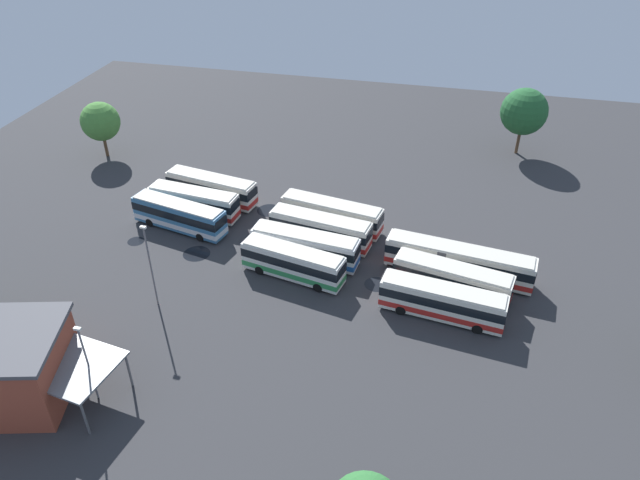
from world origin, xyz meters
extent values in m
plane|color=#333335|center=(0.00, 0.00, 0.00)|extent=(110.47, 110.47, 0.00)
cube|color=teal|center=(-15.87, 0.78, 1.79)|extent=(11.77, 4.93, 2.98)
cube|color=beige|center=(-15.87, 0.78, 3.35)|extent=(11.28, 4.64, 0.14)
cube|color=black|center=(-15.87, 0.78, 2.27)|extent=(11.84, 4.98, 0.95)
cube|color=silver|center=(-15.87, 0.78, 0.96)|extent=(11.84, 4.98, 0.60)
cube|color=black|center=(-10.24, -0.49, 2.37)|extent=(0.50, 1.98, 1.10)
cylinder|color=black|center=(-12.14, 1.10, 0.50)|extent=(1.04, 0.51, 1.00)
cylinder|color=black|center=(-12.64, -1.11, 0.50)|extent=(1.04, 0.51, 1.00)
cylinder|color=black|center=(-19.10, 2.66, 0.50)|extent=(1.04, 0.51, 1.00)
cylinder|color=black|center=(-19.60, 0.45, 0.50)|extent=(1.04, 0.51, 1.00)
cube|color=silver|center=(-15.42, 3.97, 1.79)|extent=(11.13, 3.64, 2.98)
cube|color=beige|center=(-15.42, 3.97, 3.35)|extent=(10.67, 3.40, 0.14)
cube|color=black|center=(-15.42, 3.97, 2.27)|extent=(11.19, 3.68, 0.95)
cube|color=red|center=(-15.42, 3.97, 0.96)|extent=(11.19, 3.68, 0.60)
cube|color=black|center=(-9.98, 3.38, 2.37)|extent=(0.28, 2.02, 1.10)
cylinder|color=black|center=(-11.93, 4.73, 0.50)|extent=(1.03, 0.41, 1.00)
cylinder|color=black|center=(-12.17, 2.48, 0.50)|extent=(1.03, 0.41, 1.00)
cylinder|color=black|center=(-18.66, 5.47, 0.50)|extent=(1.03, 0.41, 1.00)
cylinder|color=black|center=(-18.91, 3.22, 0.50)|extent=(1.03, 0.41, 1.00)
cube|color=silver|center=(-14.67, 7.61, 1.79)|extent=(11.88, 4.53, 2.98)
cube|color=beige|center=(-14.67, 7.61, 3.35)|extent=(11.39, 4.25, 0.14)
cube|color=black|center=(-14.67, 7.61, 2.27)|extent=(11.95, 4.58, 0.95)
cube|color=red|center=(-14.67, 7.61, 0.96)|extent=(11.95, 4.58, 0.60)
cube|color=black|center=(-8.94, 6.55, 2.37)|extent=(0.42, 2.00, 1.10)
cylinder|color=black|center=(-10.92, 8.07, 0.50)|extent=(1.04, 0.48, 1.00)
cylinder|color=black|center=(-11.33, 5.84, 0.50)|extent=(1.04, 0.48, 1.00)
cylinder|color=black|center=(-18.01, 9.38, 0.50)|extent=(1.04, 0.48, 1.00)
cylinder|color=black|center=(-18.43, 7.15, 0.50)|extent=(1.04, 0.48, 1.00)
cube|color=silver|center=(-0.69, -4.98, 1.79)|extent=(11.10, 4.64, 2.98)
cube|color=beige|center=(-0.69, -4.98, 3.35)|extent=(10.64, 4.36, 0.14)
cube|color=black|center=(-0.69, -4.98, 2.27)|extent=(11.16, 4.69, 0.95)
cube|color=#2D8C4C|center=(-0.69, -4.98, 0.96)|extent=(11.16, 4.69, 0.60)
cube|color=black|center=(4.62, -6.09, 2.37)|extent=(0.47, 1.99, 1.10)
cylinder|color=black|center=(2.83, -4.56, 0.50)|extent=(1.04, 0.50, 1.00)
cylinder|color=black|center=(2.36, -6.78, 0.50)|extent=(1.04, 0.50, 1.00)
cylinder|color=black|center=(-3.74, -3.18, 0.50)|extent=(1.04, 0.50, 1.00)
cylinder|color=black|center=(-4.20, -5.39, 0.50)|extent=(1.04, 0.50, 1.00)
cube|color=silver|center=(-0.21, -1.87, 1.79)|extent=(11.74, 3.75, 2.98)
cube|color=beige|center=(-0.21, -1.87, 3.35)|extent=(11.25, 3.50, 0.14)
cube|color=black|center=(-0.21, -1.87, 2.27)|extent=(11.80, 3.79, 0.95)
cube|color=#1E56A8|center=(-0.21, -1.87, 0.96)|extent=(11.80, 3.79, 0.60)
cube|color=black|center=(5.53, -2.52, 2.37)|extent=(0.29, 2.01, 1.10)
cylinder|color=black|center=(3.47, -1.14, 0.50)|extent=(1.03, 0.41, 1.00)
cylinder|color=black|center=(3.22, -3.40, 0.50)|extent=(1.03, 0.41, 1.00)
cylinder|color=black|center=(-3.63, -0.34, 0.50)|extent=(1.03, 0.41, 1.00)
cylinder|color=black|center=(-3.89, -2.59, 0.50)|extent=(1.03, 0.41, 1.00)
cube|color=silver|center=(0.58, 1.74, 1.79)|extent=(11.62, 4.25, 2.98)
cube|color=beige|center=(0.58, 1.74, 3.35)|extent=(11.14, 3.98, 0.14)
cube|color=black|center=(0.58, 1.74, 2.27)|extent=(11.68, 4.29, 0.95)
cube|color=red|center=(0.58, 1.74, 0.96)|extent=(11.68, 4.29, 0.60)
cube|color=black|center=(6.21, 0.83, 2.37)|extent=(0.38, 2.00, 1.10)
cylinder|color=black|center=(4.25, 2.29, 0.50)|extent=(1.04, 0.46, 1.00)
cylinder|color=black|center=(3.88, 0.06, 0.50)|extent=(1.04, 0.46, 1.00)
cylinder|color=black|center=(-2.71, 3.42, 0.50)|extent=(1.04, 0.46, 1.00)
cylinder|color=black|center=(-3.08, 1.18, 0.50)|extent=(1.04, 0.46, 1.00)
cube|color=silver|center=(1.12, 5.06, 1.79)|extent=(12.07, 4.53, 2.98)
cube|color=beige|center=(1.12, 5.06, 3.35)|extent=(11.57, 4.25, 0.14)
cube|color=black|center=(1.12, 5.06, 2.27)|extent=(12.14, 4.58, 0.95)
cube|color=red|center=(1.12, 5.06, 0.96)|extent=(12.14, 4.58, 0.60)
cube|color=black|center=(6.95, 4.01, 2.37)|extent=(0.42, 2.00, 1.10)
cylinder|color=black|center=(4.93, 5.52, 0.50)|extent=(1.04, 0.47, 1.00)
cylinder|color=black|center=(4.53, 3.29, 0.50)|extent=(1.04, 0.47, 1.00)
cylinder|color=black|center=(-2.28, 6.83, 0.50)|extent=(1.04, 0.47, 1.00)
cylinder|color=black|center=(-2.69, 4.60, 0.50)|extent=(1.04, 0.47, 1.00)
cube|color=silver|center=(14.60, -7.66, 1.79)|extent=(11.88, 4.01, 2.98)
cube|color=beige|center=(14.60, -7.66, 3.35)|extent=(11.39, 3.75, 0.14)
cube|color=black|center=(14.60, -7.66, 2.27)|extent=(11.94, 4.05, 0.95)
cube|color=red|center=(14.60, -7.66, 0.96)|extent=(11.94, 4.05, 0.60)
cube|color=black|center=(20.39, -8.45, 2.37)|extent=(0.33, 2.01, 1.10)
cylinder|color=black|center=(18.34, -7.03, 0.50)|extent=(1.03, 0.43, 1.00)
cylinder|color=black|center=(18.03, -9.27, 0.50)|extent=(1.03, 0.43, 1.00)
cylinder|color=black|center=(11.18, -6.05, 0.50)|extent=(1.03, 0.43, 1.00)
cylinder|color=black|center=(10.87, -8.30, 0.50)|extent=(1.03, 0.43, 1.00)
cube|color=silver|center=(15.30, -4.10, 1.79)|extent=(11.76, 4.77, 2.98)
cube|color=beige|center=(15.30, -4.10, 3.35)|extent=(11.27, 4.48, 0.14)
cube|color=black|center=(15.30, -4.10, 2.27)|extent=(11.82, 4.81, 0.95)
cube|color=red|center=(15.30, -4.10, 0.96)|extent=(11.82, 4.81, 0.60)
cube|color=black|center=(20.93, -5.28, 2.37)|extent=(0.47, 1.99, 1.10)
cylinder|color=black|center=(19.02, -3.72, 0.50)|extent=(1.04, 0.50, 1.00)
cylinder|color=black|center=(18.55, -5.94, 0.50)|extent=(1.04, 0.50, 1.00)
cylinder|color=black|center=(12.04, -2.26, 0.50)|extent=(1.04, 0.50, 1.00)
cylinder|color=black|center=(11.58, -4.48, 0.50)|extent=(1.04, 0.50, 1.00)
cube|color=silver|center=(15.80, -0.76, 1.79)|extent=(15.25, 4.45, 2.98)
cube|color=beige|center=(15.80, -0.76, 3.35)|extent=(14.63, 4.18, 0.14)
cube|color=black|center=(15.80, -0.76, 2.27)|extent=(15.33, 4.50, 0.95)
cube|color=red|center=(15.80, -0.76, 0.96)|extent=(15.33, 4.50, 0.60)
cube|color=black|center=(23.28, -1.76, 2.37)|extent=(0.33, 2.01, 1.10)
cube|color=#47474C|center=(14.16, -0.53, 1.79)|extent=(1.23, 2.61, 2.86)
cylinder|color=black|center=(20.58, -0.26, 0.50)|extent=(1.03, 0.43, 1.00)
cylinder|color=black|center=(20.28, -2.50, 0.50)|extent=(1.03, 0.43, 1.00)
cylinder|color=black|center=(11.33, 0.99, 0.50)|extent=(1.03, 0.43, 1.00)
cylinder|color=black|center=(11.03, -1.26, 0.50)|extent=(1.03, 0.43, 1.00)
cube|color=#99422D|center=(-18.13, -25.49, 3.04)|extent=(9.91, 9.57, 6.08)
cube|color=slate|center=(-14.71, -24.30, 3.64)|extent=(10.51, 7.31, 0.20)
cylinder|color=#59595B|center=(-9.80, -22.39, 1.77)|extent=(0.20, 0.20, 3.54)
cylinder|color=#59595B|center=(-10.61, -27.61, 1.77)|extent=(0.20, 0.20, 3.54)
cylinder|color=#59595B|center=(-18.81, -20.98, 1.77)|extent=(0.20, 0.20, 3.54)
cylinder|color=slate|center=(-11.88, -24.25, 3.68)|extent=(0.16, 0.16, 7.36)
cube|color=silver|center=(-11.88, -24.25, 7.54)|extent=(0.56, 0.28, 0.20)
cylinder|color=slate|center=(-12.42, -12.28, 4.37)|extent=(0.16, 0.16, 8.74)
cube|color=silver|center=(-12.42, -12.28, 8.92)|extent=(0.56, 0.28, 0.20)
cylinder|color=brown|center=(-34.05, 16.01, 1.47)|extent=(0.44, 0.44, 2.94)
sphere|color=#478438|center=(-34.05, 16.01, 5.21)|extent=(5.36, 5.36, 5.36)
cylinder|color=brown|center=(22.68, 30.50, 1.77)|extent=(0.44, 0.44, 3.54)
sphere|color=#235B2D|center=(22.68, 30.50, 6.28)|extent=(6.45, 6.45, 6.45)
cylinder|color=black|center=(-12.11, -3.54, 0.00)|extent=(2.98, 2.98, 0.01)
cylinder|color=black|center=(-19.73, -2.88, 0.00)|extent=(1.90, 1.90, 0.01)
cylinder|color=black|center=(7.92, -4.30, 0.00)|extent=(2.49, 2.49, 0.01)
cylinder|color=black|center=(10.43, 1.51, 0.00)|extent=(1.99, 1.99, 0.01)
cylinder|color=black|center=(-7.12, 7.02, 0.00)|extent=(2.98, 2.98, 0.01)
camera|label=1|loc=(13.50, -52.43, 38.21)|focal=33.72mm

